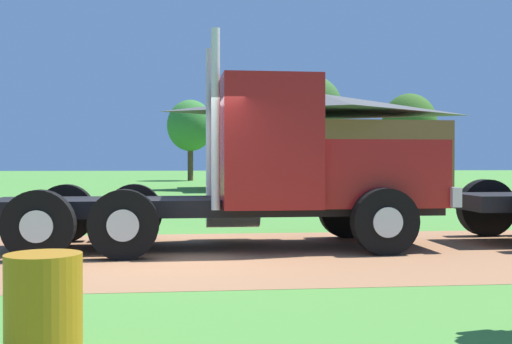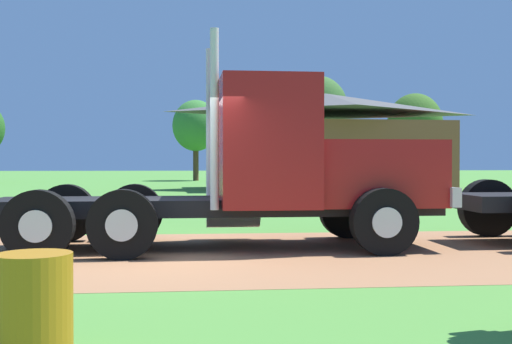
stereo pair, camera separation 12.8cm
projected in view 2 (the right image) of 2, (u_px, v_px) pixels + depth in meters
ground_plane at (164, 255)px, 10.27m from camera, size 200.00×200.00×0.00m
dirt_track at (164, 255)px, 10.27m from camera, size 120.00×5.89×0.01m
truck_foreground_white at (276, 171)px, 11.26m from camera, size 7.68×2.77×3.59m
steel_barrel at (34, 308)px, 4.78m from camera, size 0.56×0.56×0.81m
shed_building at (326, 143)px, 35.55m from camera, size 12.99×8.67×5.26m
tree_mid at (196, 126)px, 51.20m from camera, size 3.70×3.70×6.41m
tree_right at (318, 109)px, 49.64m from camera, size 4.59×4.59×8.12m
tree_far_right at (415, 124)px, 47.87m from camera, size 4.06×4.06×6.58m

